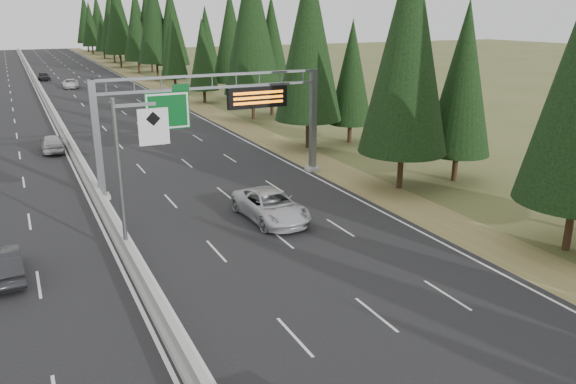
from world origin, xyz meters
name	(u,v)px	position (x,y,z in m)	size (l,w,h in m)	color
road	(47,105)	(0.00, 80.00, 0.04)	(32.00, 260.00, 0.08)	black
shoulder_right	(177,96)	(17.80, 80.00, 0.03)	(3.60, 260.00, 0.06)	olive
median_barrier	(47,102)	(0.00, 80.00, 0.41)	(0.70, 260.00, 0.85)	#999993
sign_gantry	(223,112)	(8.92, 34.88, 5.27)	(16.75, 0.98, 7.80)	slate
hov_sign_pole	(131,166)	(0.58, 24.97, 4.72)	(2.80, 0.50, 8.00)	slate
tree_row_right	(199,30)	(22.07, 80.90, 9.47)	(12.33, 244.72, 18.69)	black
silver_minivan	(271,206)	(8.73, 26.49, 0.94)	(2.85, 6.19, 1.72)	silver
car_ahead_green	(152,109)	(10.88, 65.80, 0.72)	(1.51, 3.75, 1.28)	#13552F
car_ahead_dkred	(166,106)	(12.86, 66.87, 0.79)	(1.49, 4.28, 1.41)	#65220E
car_ahead_dkgrey	(155,106)	(11.68, 67.57, 0.77)	(1.94, 4.78, 1.39)	black
car_ahead_white	(71,84)	(4.83, 96.76, 0.78)	(2.33, 5.06, 1.41)	white
car_ahead_far	(44,76)	(1.65, 110.49, 0.81)	(1.72, 4.28, 1.46)	black
car_onc_near	(4,264)	(-5.57, 24.82, 0.80)	(1.53, 4.38, 1.44)	black
car_onc_white	(52,143)	(-1.50, 50.61, 0.87)	(1.86, 4.62, 1.57)	#BDBDBD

